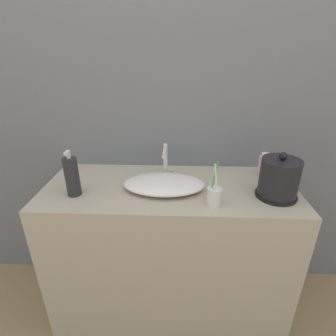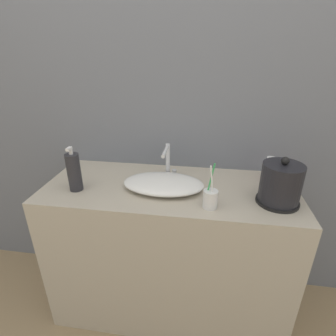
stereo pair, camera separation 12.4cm
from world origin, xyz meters
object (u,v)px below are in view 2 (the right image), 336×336
Objects in this scene: lotion_bottle at (74,172)px; electric_kettle at (280,185)px; toothbrush_cup at (210,198)px; shampoo_bottle at (270,170)px; faucet at (168,160)px.

electric_kettle is at bearing 1.19° from lotion_bottle.
toothbrush_cup is at bearing -5.70° from lotion_bottle.
electric_kettle is 0.21m from shampoo_bottle.
toothbrush_cup is at bearing -135.29° from shampoo_bottle.
electric_kettle is 0.31m from toothbrush_cup.
lotion_bottle is 0.97m from shampoo_bottle.
toothbrush_cup is (-0.30, -0.08, -0.04)m from electric_kettle.
faucet reaches higher than shampoo_bottle.
electric_kettle is 1.09× the size of toothbrush_cup.
lotion_bottle reaches higher than faucet.
lotion_bottle reaches higher than shampoo_bottle.
lotion_bottle is 1.68× the size of shampoo_bottle.
faucet is 0.46m from lotion_bottle.
lotion_bottle reaches higher than toothbrush_cup.
shampoo_bottle is at bearing 89.67° from electric_kettle.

